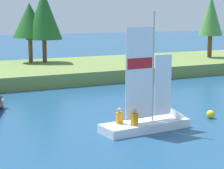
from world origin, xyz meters
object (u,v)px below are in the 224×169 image
at_px(shoreline_tree_centre, 44,15).
at_px(shoreline_tree_midright, 211,16).
at_px(channel_buoy, 211,114).
at_px(shoreline_tree_midleft, 30,20).
at_px(sailboat, 159,120).

relative_size(shoreline_tree_centre, shoreline_tree_midright, 1.05).
relative_size(shoreline_tree_centre, channel_buoy, 14.91).
bearing_deg(channel_buoy, shoreline_tree_midleft, 99.36).
xyz_separation_m(shoreline_tree_centre, shoreline_tree_midright, (16.29, -3.10, -0.13)).
height_order(shoreline_tree_midright, channel_buoy, shoreline_tree_midright).
xyz_separation_m(sailboat, channel_buoy, (3.42, 0.33, -0.16)).
height_order(shoreline_tree_centre, shoreline_tree_midright, shoreline_tree_centre).
bearing_deg(shoreline_tree_midleft, shoreline_tree_centre, -31.03).
bearing_deg(shoreline_tree_centre, sailboat, -93.05).
bearing_deg(shoreline_tree_midright, shoreline_tree_centre, 169.21).
bearing_deg(sailboat, shoreline_tree_centre, 83.19).
bearing_deg(shoreline_tree_centre, channel_buoy, -83.40).
xyz_separation_m(shoreline_tree_centre, channel_buoy, (2.33, -20.17, -5.04)).
bearing_deg(sailboat, shoreline_tree_midright, 41.26).
xyz_separation_m(shoreline_tree_midright, channel_buoy, (-13.96, -17.06, -4.91)).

